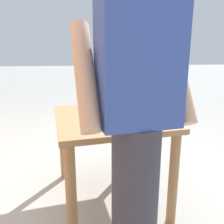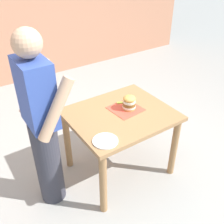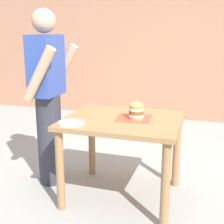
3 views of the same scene
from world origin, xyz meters
name	(u,v)px [view 1 (image 1 of 3)]	position (x,y,z in m)	size (l,w,h in m)	color
ground_plane	(109,195)	(0.00, 0.00, 0.00)	(80.00, 80.00, 0.00)	#9E9E99
patio_table	(109,130)	(0.00, 0.00, 0.62)	(0.85, 1.00, 0.75)	#9E7247
serving_paper	(102,113)	(0.04, -0.09, 0.75)	(0.29, 0.29, 0.00)	#D64C38
sandwich	(104,103)	(0.02, -0.12, 0.83)	(0.13, 0.13, 0.19)	gold
pickle_spear	(90,111)	(0.14, -0.11, 0.77)	(0.02, 0.02, 0.08)	#8EA83D
side_plate_with_forks	(161,124)	(-0.28, 0.36, 0.76)	(0.22, 0.22, 0.02)	white
diner_across_table	(136,127)	(0.07, 0.76, 0.88)	(0.55, 0.35, 1.69)	#33333D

